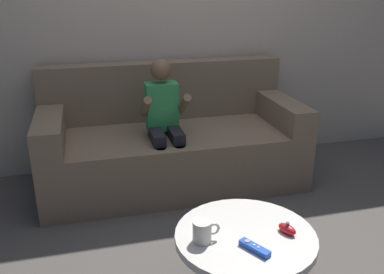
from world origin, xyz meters
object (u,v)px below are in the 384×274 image
couch (171,143)px  coffee_table (244,245)px  person_seated_on_couch (164,120)px  nunchuk_red (287,229)px  game_remote_blue_near_edge (255,248)px  coffee_mug (203,231)px

couch → coffee_table: (0.04, -1.35, 0.03)m
couch → person_seated_on_couch: size_ratio=1.97×
couch → nunchuk_red: size_ratio=18.31×
coffee_table → game_remote_blue_near_edge: size_ratio=4.40×
couch → coffee_mug: size_ratio=15.53×
couch → game_remote_blue_near_edge: bearing=-88.7°
coffee_mug → couch: bearing=83.7°
person_seated_on_couch → coffee_table: size_ratio=1.51×
game_remote_blue_near_edge → nunchuk_red: size_ratio=1.40×
couch → nunchuk_red: (0.22, -1.40, 0.11)m
person_seated_on_couch → coffee_table: 1.20m
game_remote_blue_near_edge → person_seated_on_couch: bearing=95.1°
couch → person_seated_on_couch: person_seated_on_couch is taller
couch → coffee_mug: couch is taller
person_seated_on_couch → game_remote_blue_near_edge: person_seated_on_couch is taller
person_seated_on_couch → coffee_mug: person_seated_on_couch is taller
coffee_table → person_seated_on_couch: bearing=96.1°
coffee_mug → coffee_table: bearing=3.3°
couch → game_remote_blue_near_edge: (0.03, -1.48, 0.10)m
couch → person_seated_on_couch: (-0.08, -0.18, 0.24)m
person_seated_on_couch → game_remote_blue_near_edge: (0.12, -1.30, -0.14)m
coffee_mug → nunchuk_red: bearing=-5.2°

